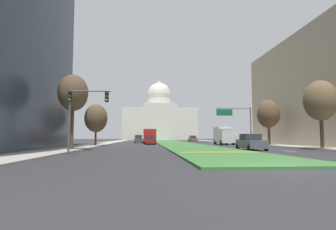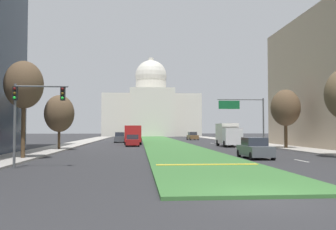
{
  "view_description": "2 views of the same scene",
  "coord_description": "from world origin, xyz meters",
  "px_view_note": "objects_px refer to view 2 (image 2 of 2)",
  "views": [
    {
      "loc": [
        -5.85,
        -11.43,
        1.39
      ],
      "look_at": [
        -1.35,
        46.54,
        6.0
      ],
      "focal_mm": 29.64,
      "sensor_mm": 36.0,
      "label": 1
    },
    {
      "loc": [
        -4.34,
        -12.38,
        2.4
      ],
      "look_at": [
        1.03,
        55.05,
        5.0
      ],
      "focal_mm": 39.41,
      "sensor_mm": 36.0,
      "label": 2
    }
  ],
  "objects_px": {
    "capitol_building": "(151,110)",
    "city_bus": "(133,133)",
    "street_tree_left_mid": "(59,114)",
    "overhead_guide_sign": "(246,112)",
    "sedan_far_horizon": "(193,136)",
    "sedan_lead_stopped": "(255,149)",
    "sedan_midblock": "(133,141)",
    "traffic_light_near_left": "(29,107)",
    "box_truck_delivery": "(228,134)",
    "sedan_distant": "(120,138)",
    "street_tree_left_near": "(24,85)",
    "street_tree_right_mid": "(285,108)"
  },
  "relations": [
    {
      "from": "sedan_lead_stopped",
      "to": "sedan_far_horizon",
      "type": "xyz_separation_m",
      "value": [
        2.44,
        51.7,
        0.03
      ]
    },
    {
      "from": "street_tree_left_near",
      "to": "sedan_far_horizon",
      "type": "xyz_separation_m",
      "value": [
        21.04,
        51.5,
        -5.05
      ]
    },
    {
      "from": "street_tree_right_mid",
      "to": "city_bus",
      "type": "relative_size",
      "value": 0.66
    },
    {
      "from": "capitol_building",
      "to": "box_truck_delivery",
      "type": "bearing_deg",
      "value": -84.25
    },
    {
      "from": "sedan_lead_stopped",
      "to": "sedan_distant",
      "type": "bearing_deg",
      "value": 108.99
    },
    {
      "from": "street_tree_left_mid",
      "to": "overhead_guide_sign",
      "type": "bearing_deg",
      "value": 11.4
    },
    {
      "from": "street_tree_left_near",
      "to": "sedan_distant",
      "type": "relative_size",
      "value": 1.66
    },
    {
      "from": "city_bus",
      "to": "street_tree_left_mid",
      "type": "bearing_deg",
      "value": -114.54
    },
    {
      "from": "sedan_far_horizon",
      "to": "overhead_guide_sign",
      "type": "bearing_deg",
      "value": -86.4
    },
    {
      "from": "sedan_midblock",
      "to": "sedan_far_horizon",
      "type": "bearing_deg",
      "value": 66.31
    },
    {
      "from": "street_tree_left_near",
      "to": "box_truck_delivery",
      "type": "xyz_separation_m",
      "value": [
        21.46,
        20.38,
        -4.2
      ]
    },
    {
      "from": "street_tree_right_mid",
      "to": "sedan_far_horizon",
      "type": "bearing_deg",
      "value": 98.7
    },
    {
      "from": "box_truck_delivery",
      "to": "sedan_midblock",
      "type": "bearing_deg",
      "value": 171.83
    },
    {
      "from": "overhead_guide_sign",
      "to": "sedan_far_horizon",
      "type": "bearing_deg",
      "value": 93.6
    },
    {
      "from": "sedan_distant",
      "to": "street_tree_right_mid",
      "type": "bearing_deg",
      "value": -48.37
    },
    {
      "from": "overhead_guide_sign",
      "to": "traffic_light_near_left",
      "type": "bearing_deg",
      "value": -130.63
    },
    {
      "from": "overhead_guide_sign",
      "to": "sedan_far_horizon",
      "type": "height_order",
      "value": "overhead_guide_sign"
    },
    {
      "from": "sedan_midblock",
      "to": "box_truck_delivery",
      "type": "xyz_separation_m",
      "value": [
        13.24,
        -1.9,
        0.9
      ]
    },
    {
      "from": "street_tree_left_near",
      "to": "sedan_midblock",
      "type": "distance_m",
      "value": 24.29
    },
    {
      "from": "traffic_light_near_left",
      "to": "sedan_far_horizon",
      "type": "relative_size",
      "value": 1.2
    },
    {
      "from": "street_tree_left_near",
      "to": "street_tree_left_mid",
      "type": "distance_m",
      "value": 13.12
    },
    {
      "from": "traffic_light_near_left",
      "to": "street_tree_right_mid",
      "type": "bearing_deg",
      "value": 39.36
    },
    {
      "from": "street_tree_left_mid",
      "to": "city_bus",
      "type": "relative_size",
      "value": 0.57
    },
    {
      "from": "sedan_distant",
      "to": "sedan_far_horizon",
      "type": "xyz_separation_m",
      "value": [
        15.34,
        14.2,
        -0.03
      ]
    },
    {
      "from": "street_tree_right_mid",
      "to": "sedan_midblock",
      "type": "xyz_separation_m",
      "value": [
        -18.64,
        8.78,
        -4.21
      ]
    },
    {
      "from": "street_tree_left_mid",
      "to": "sedan_lead_stopped",
      "type": "bearing_deg",
      "value": -35.42
    },
    {
      "from": "street_tree_left_near",
      "to": "traffic_light_near_left",
      "type": "bearing_deg",
      "value": -70.56
    },
    {
      "from": "capitol_building",
      "to": "box_truck_delivery",
      "type": "xyz_separation_m",
      "value": [
        8.05,
        -79.84,
        -7.37
      ]
    },
    {
      "from": "box_truck_delivery",
      "to": "sedan_distant",
      "type": "bearing_deg",
      "value": 132.96
    },
    {
      "from": "sedan_lead_stopped",
      "to": "sedan_distant",
      "type": "height_order",
      "value": "sedan_distant"
    },
    {
      "from": "sedan_midblock",
      "to": "city_bus",
      "type": "distance_m",
      "value": 8.75
    },
    {
      "from": "sedan_lead_stopped",
      "to": "city_bus",
      "type": "xyz_separation_m",
      "value": [
        -10.38,
        31.17,
        0.97
      ]
    },
    {
      "from": "street_tree_right_mid",
      "to": "street_tree_left_near",
      "type": "bearing_deg",
      "value": -153.31
    },
    {
      "from": "sedan_far_horizon",
      "to": "street_tree_left_mid",
      "type": "bearing_deg",
      "value": -118.63
    },
    {
      "from": "sedan_distant",
      "to": "sedan_far_horizon",
      "type": "distance_m",
      "value": 20.9
    },
    {
      "from": "overhead_guide_sign",
      "to": "sedan_far_horizon",
      "type": "xyz_separation_m",
      "value": [
        -2.13,
        33.82,
        -3.85
      ]
    },
    {
      "from": "traffic_light_near_left",
      "to": "box_truck_delivery",
      "type": "xyz_separation_m",
      "value": [
        19.13,
        26.99,
        -2.12
      ]
    },
    {
      "from": "overhead_guide_sign",
      "to": "sedan_lead_stopped",
      "type": "xyz_separation_m",
      "value": [
        -4.57,
        -17.88,
        -3.87
      ]
    },
    {
      "from": "sedan_distant",
      "to": "box_truck_delivery",
      "type": "relative_size",
      "value": 0.73
    },
    {
      "from": "capitol_building",
      "to": "city_bus",
      "type": "bearing_deg",
      "value": -94.29
    },
    {
      "from": "street_tree_left_near",
      "to": "sedan_midblock",
      "type": "height_order",
      "value": "street_tree_left_near"
    },
    {
      "from": "capitol_building",
      "to": "sedan_lead_stopped",
      "type": "xyz_separation_m",
      "value": [
        5.19,
        -100.41,
        -8.25
      ]
    },
    {
      "from": "overhead_guide_sign",
      "to": "sedan_midblock",
      "type": "relative_size",
      "value": 1.38
    },
    {
      "from": "street_tree_left_near",
      "to": "sedan_far_horizon",
      "type": "relative_size",
      "value": 1.81
    },
    {
      "from": "street_tree_left_near",
      "to": "street_tree_right_mid",
      "type": "relative_size",
      "value": 1.08
    },
    {
      "from": "capitol_building",
      "to": "street_tree_left_mid",
      "type": "bearing_deg",
      "value": -98.73
    },
    {
      "from": "sedan_midblock",
      "to": "sedan_distant",
      "type": "bearing_deg",
      "value": 99.5
    },
    {
      "from": "overhead_guide_sign",
      "to": "sedan_far_horizon",
      "type": "relative_size",
      "value": 1.5
    },
    {
      "from": "sedan_lead_stopped",
      "to": "box_truck_delivery",
      "type": "bearing_deg",
      "value": 82.1
    },
    {
      "from": "sedan_lead_stopped",
      "to": "sedan_midblock",
      "type": "bearing_deg",
      "value": 114.8
    }
  ]
}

